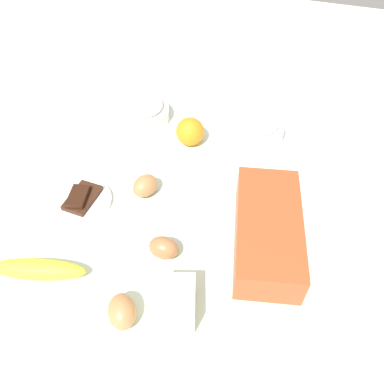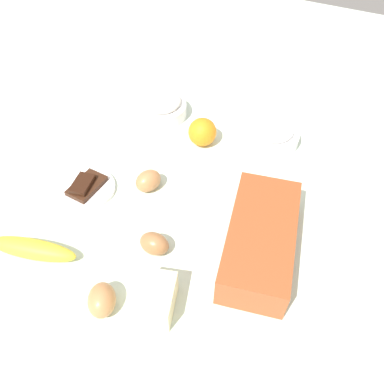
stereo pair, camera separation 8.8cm
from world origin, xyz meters
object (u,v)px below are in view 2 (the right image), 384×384
butter_block (156,299)px  sugar_bowl (272,134)px  egg_beside_bowl (154,244)px  egg_loose (102,300)px  flour_bowl (161,106)px  loaf_pan (260,239)px  chocolate_plate (87,188)px  egg_near_butter (149,179)px  orange_fruit (202,132)px  banana (32,249)px

butter_block → sugar_bowl: bearing=174.9°
egg_beside_bowl → egg_loose: egg_loose is taller
flour_bowl → butter_block: flour_bowl is taller
loaf_pan → flour_bowl: size_ratio=2.12×
egg_beside_bowl → chocolate_plate: egg_beside_bowl is taller
egg_beside_bowl → chocolate_plate: (-0.08, -0.23, -0.01)m
egg_near_butter → egg_loose: size_ratio=0.94×
flour_bowl → chocolate_plate: size_ratio=1.09×
butter_block → chocolate_plate: butter_block is taller
egg_loose → butter_block: bearing=115.5°
orange_fruit → egg_near_butter: size_ratio=1.15×
loaf_pan → egg_near_butter: loaf_pan is taller
flour_bowl → butter_block: bearing=27.5°
butter_block → egg_near_butter: bearing=-147.9°
butter_block → egg_near_butter: (-0.26, -0.16, -0.01)m
loaf_pan → flour_bowl: bearing=-139.4°
egg_near_butter → egg_loose: egg_loose is taller
orange_fruit → egg_beside_bowl: (0.35, 0.05, -0.01)m
orange_fruit → egg_near_butter: bearing=-13.4°
loaf_pan → flour_bowl: loaf_pan is taller
egg_beside_bowl → egg_near_butter: bearing=-147.1°
sugar_bowl → loaf_pan: bearing=13.4°
sugar_bowl → chocolate_plate: (0.35, -0.34, -0.02)m
flour_bowl → egg_loose: flour_bowl is taller
loaf_pan → egg_beside_bowl: size_ratio=4.74×
chocolate_plate → butter_block: bearing=57.4°
egg_loose → chocolate_plate: bearing=-138.8°
chocolate_plate → banana: bearing=1.8°
orange_fruit → egg_loose: bearing=2.9°
loaf_pan → sugar_bowl: bearing=-177.5°
flour_bowl → sugar_bowl: flour_bowl is taller
egg_near_butter → egg_beside_bowl: 0.18m
banana → butter_block: (-0.01, 0.28, 0.01)m
flour_bowl → butter_block: (0.52, 0.27, -0.00)m
chocolate_plate → loaf_pan: bearing=91.9°
butter_block → egg_beside_bowl: (-0.11, -0.07, -0.01)m
chocolate_plate → flour_bowl: bearing=176.3°
butter_block → chocolate_plate: (-0.19, -0.29, -0.02)m
butter_block → banana: bearing=-88.3°
sugar_bowl → banana: 0.64m
egg_loose → sugar_bowl: bearing=166.6°
flour_bowl → sugar_bowl: bearing=94.1°
loaf_pan → butter_block: size_ratio=3.33×
egg_near_butter → sugar_bowl: bearing=142.9°
butter_block → egg_near_butter: 0.31m
loaf_pan → sugar_bowl: (-0.34, -0.08, -0.01)m
banana → orange_fruit: 0.50m
loaf_pan → orange_fruit: size_ratio=4.05×
loaf_pan → orange_fruit: bearing=-147.4°
butter_block → egg_loose: size_ratio=1.31×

